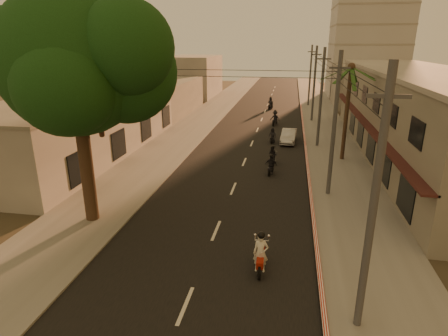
{
  "coord_description": "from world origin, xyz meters",
  "views": [
    {
      "loc": [
        3.48,
        -15.26,
        9.46
      ],
      "look_at": [
        -0.46,
        6.99,
        1.8
      ],
      "focal_mm": 30.0,
      "sensor_mm": 36.0,
      "label": 1
    }
  ],
  "objects_px": {
    "broadleaf_tree": "(83,63)",
    "palm_tree": "(351,73)",
    "parked_car": "(289,136)",
    "scooter_far_a": "(272,136)",
    "scooter_far_b": "(275,118)",
    "scooter_red": "(261,254)",
    "scooter_far_c": "(271,104)",
    "scooter_mid_a": "(273,155)",
    "scooter_mid_b": "(271,165)"
  },
  "relations": [
    {
      "from": "scooter_mid_b",
      "to": "parked_car",
      "type": "xyz_separation_m",
      "value": [
        1.19,
        9.67,
        -0.08
      ]
    },
    {
      "from": "scooter_mid_b",
      "to": "scooter_far_a",
      "type": "xyz_separation_m",
      "value": [
        -0.38,
        9.25,
        -0.01
      ]
    },
    {
      "from": "palm_tree",
      "to": "scooter_mid_a",
      "type": "height_order",
      "value": "palm_tree"
    },
    {
      "from": "scooter_far_c",
      "to": "palm_tree",
      "type": "bearing_deg",
      "value": -56.72
    },
    {
      "from": "broadleaf_tree",
      "to": "scooter_far_b",
      "type": "relative_size",
      "value": 6.5
    },
    {
      "from": "scooter_red",
      "to": "scooter_far_c",
      "type": "distance_m",
      "value": 41.09
    },
    {
      "from": "palm_tree",
      "to": "scooter_red",
      "type": "xyz_separation_m",
      "value": [
        -5.41,
        -17.21,
        -6.32
      ]
    },
    {
      "from": "broadleaf_tree",
      "to": "scooter_far_a",
      "type": "bearing_deg",
      "value": 65.16
    },
    {
      "from": "scooter_red",
      "to": "parked_car",
      "type": "xyz_separation_m",
      "value": [
        0.92,
        22.25,
        -0.18
      ]
    },
    {
      "from": "broadleaf_tree",
      "to": "scooter_mid_b",
      "type": "height_order",
      "value": "broadleaf_tree"
    },
    {
      "from": "scooter_red",
      "to": "parked_car",
      "type": "height_order",
      "value": "scooter_red"
    },
    {
      "from": "broadleaf_tree",
      "to": "scooter_mid_b",
      "type": "bearing_deg",
      "value": 45.93
    },
    {
      "from": "broadleaf_tree",
      "to": "scooter_far_b",
      "type": "height_order",
      "value": "broadleaf_tree"
    },
    {
      "from": "scooter_far_a",
      "to": "parked_car",
      "type": "xyz_separation_m",
      "value": [
        1.57,
        0.42,
        -0.06
      ]
    },
    {
      "from": "broadleaf_tree",
      "to": "scooter_far_b",
      "type": "bearing_deg",
      "value": 72.47
    },
    {
      "from": "scooter_red",
      "to": "scooter_far_b",
      "type": "bearing_deg",
      "value": 90.52
    },
    {
      "from": "palm_tree",
      "to": "scooter_far_b",
      "type": "relative_size",
      "value": 4.41
    },
    {
      "from": "scooter_red",
      "to": "scooter_far_a",
      "type": "xyz_separation_m",
      "value": [
        -0.65,
        21.83,
        -0.12
      ]
    },
    {
      "from": "scooter_mid_a",
      "to": "scooter_far_a",
      "type": "relative_size",
      "value": 0.99
    },
    {
      "from": "scooter_far_b",
      "to": "parked_car",
      "type": "height_order",
      "value": "scooter_far_b"
    },
    {
      "from": "scooter_mid_a",
      "to": "scooter_far_c",
      "type": "distance_m",
      "value": 25.96
    },
    {
      "from": "scooter_mid_a",
      "to": "scooter_far_b",
      "type": "height_order",
      "value": "scooter_far_b"
    },
    {
      "from": "palm_tree",
      "to": "scooter_mid_b",
      "type": "xyz_separation_m",
      "value": [
        -5.68,
        -4.63,
        -6.43
      ]
    },
    {
      "from": "scooter_far_a",
      "to": "scooter_far_b",
      "type": "distance_m",
      "value": 8.15
    },
    {
      "from": "scooter_far_b",
      "to": "scooter_mid_a",
      "type": "bearing_deg",
      "value": -75.29
    },
    {
      "from": "scooter_mid_a",
      "to": "scooter_far_a",
      "type": "height_order",
      "value": "scooter_far_a"
    },
    {
      "from": "scooter_red",
      "to": "scooter_mid_a",
      "type": "bearing_deg",
      "value": 90.09
    },
    {
      "from": "scooter_mid_b",
      "to": "scooter_far_c",
      "type": "distance_m",
      "value": 28.51
    },
    {
      "from": "scooter_far_b",
      "to": "scooter_far_c",
      "type": "height_order",
      "value": "scooter_far_b"
    },
    {
      "from": "scooter_far_a",
      "to": "scooter_far_b",
      "type": "xyz_separation_m",
      "value": [
        -0.14,
        8.14,
        0.14
      ]
    },
    {
      "from": "palm_tree",
      "to": "scooter_mid_a",
      "type": "xyz_separation_m",
      "value": [
        -5.7,
        -2.08,
        -6.43
      ]
    },
    {
      "from": "scooter_far_a",
      "to": "scooter_far_b",
      "type": "relative_size",
      "value": 0.86
    },
    {
      "from": "broadleaf_tree",
      "to": "palm_tree",
      "type": "height_order",
      "value": "broadleaf_tree"
    },
    {
      "from": "scooter_mid_a",
      "to": "scooter_mid_b",
      "type": "bearing_deg",
      "value": -80.32
    },
    {
      "from": "broadleaf_tree",
      "to": "scooter_far_c",
      "type": "xyz_separation_m",
      "value": [
        7.25,
        37.69,
        -7.64
      ]
    },
    {
      "from": "broadleaf_tree",
      "to": "scooter_far_c",
      "type": "bearing_deg",
      "value": 79.12
    },
    {
      "from": "broadleaf_tree",
      "to": "palm_tree",
      "type": "distance_m",
      "value": 20.18
    },
    {
      "from": "scooter_far_c",
      "to": "scooter_far_b",
      "type": "bearing_deg",
      "value": -67.91
    },
    {
      "from": "scooter_red",
      "to": "parked_car",
      "type": "distance_m",
      "value": 22.27
    },
    {
      "from": "scooter_mid_b",
      "to": "scooter_far_b",
      "type": "height_order",
      "value": "scooter_far_b"
    },
    {
      "from": "scooter_red",
      "to": "scooter_far_b",
      "type": "height_order",
      "value": "scooter_red"
    },
    {
      "from": "scooter_far_c",
      "to": "scooter_red",
      "type": "bearing_deg",
      "value": -71.17
    },
    {
      "from": "scooter_red",
      "to": "broadleaf_tree",
      "type": "bearing_deg",
      "value": 158.95
    },
    {
      "from": "scooter_far_c",
      "to": "parked_car",
      "type": "bearing_deg",
      "value": -65.21
    },
    {
      "from": "scooter_mid_a",
      "to": "scooter_far_a",
      "type": "distance_m",
      "value": 6.7
    },
    {
      "from": "broadleaf_tree",
      "to": "scooter_far_a",
      "type": "height_order",
      "value": "broadleaf_tree"
    },
    {
      "from": "scooter_far_a",
      "to": "broadleaf_tree",
      "type": "bearing_deg",
      "value": -110.32
    },
    {
      "from": "scooter_far_b",
      "to": "parked_car",
      "type": "bearing_deg",
      "value": -64.75
    },
    {
      "from": "palm_tree",
      "to": "parked_car",
      "type": "xyz_separation_m",
      "value": [
        -4.49,
        5.04,
        -6.5
      ]
    },
    {
      "from": "palm_tree",
      "to": "scooter_far_c",
      "type": "relative_size",
      "value": 4.45
    }
  ]
}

